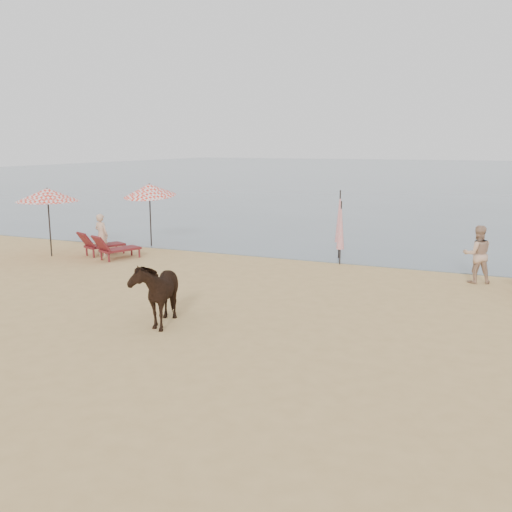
{
  "coord_description": "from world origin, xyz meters",
  "views": [
    {
      "loc": [
        6.38,
        -9.92,
        4.31
      ],
      "look_at": [
        0.0,
        5.0,
        1.1
      ],
      "focal_mm": 40.0,
      "sensor_mm": 36.0,
      "label": 1
    }
  ],
  "objects_px": {
    "umbrella_closed_left": "(340,217)",
    "cow": "(157,291)",
    "lounger_cluster_left": "(107,246)",
    "umbrella_open_left_b": "(149,190)",
    "beachgoer_right_a": "(477,254)",
    "umbrella_closed_right": "(341,226)",
    "beachgoer_left": "(102,235)",
    "umbrella_open_left_a": "(47,195)"
  },
  "relations": [
    {
      "from": "lounger_cluster_left",
      "to": "beachgoer_left",
      "type": "distance_m",
      "value": 0.56
    },
    {
      "from": "umbrella_open_left_b",
      "to": "cow",
      "type": "bearing_deg",
      "value": -75.4
    },
    {
      "from": "umbrella_closed_left",
      "to": "cow",
      "type": "height_order",
      "value": "umbrella_closed_left"
    },
    {
      "from": "umbrella_closed_right",
      "to": "beachgoer_left",
      "type": "bearing_deg",
      "value": -166.77
    },
    {
      "from": "lounger_cluster_left",
      "to": "umbrella_open_left_a",
      "type": "xyz_separation_m",
      "value": [
        -2.14,
        -0.66,
        1.93
      ]
    },
    {
      "from": "umbrella_open_left_a",
      "to": "umbrella_closed_right",
      "type": "relative_size",
      "value": 1.15
    },
    {
      "from": "umbrella_closed_right",
      "to": "beachgoer_left",
      "type": "distance_m",
      "value": 9.2
    },
    {
      "from": "umbrella_closed_left",
      "to": "umbrella_closed_right",
      "type": "bearing_deg",
      "value": -72.57
    },
    {
      "from": "umbrella_open_left_a",
      "to": "lounger_cluster_left",
      "type": "bearing_deg",
      "value": 9.68
    },
    {
      "from": "umbrella_closed_right",
      "to": "beachgoer_right_a",
      "type": "height_order",
      "value": "umbrella_closed_right"
    },
    {
      "from": "umbrella_closed_left",
      "to": "umbrella_closed_right",
      "type": "relative_size",
      "value": 1.13
    },
    {
      "from": "umbrella_closed_left",
      "to": "cow",
      "type": "distance_m",
      "value": 9.76
    },
    {
      "from": "cow",
      "to": "beachgoer_right_a",
      "type": "relative_size",
      "value": 1.05
    },
    {
      "from": "lounger_cluster_left",
      "to": "umbrella_open_left_b",
      "type": "distance_m",
      "value": 3.33
    },
    {
      "from": "umbrella_open_left_b",
      "to": "beachgoer_right_a",
      "type": "xyz_separation_m",
      "value": [
        13.01,
        -1.44,
        -1.49
      ]
    },
    {
      "from": "lounger_cluster_left",
      "to": "umbrella_closed_right",
      "type": "xyz_separation_m",
      "value": [
        8.57,
        2.29,
        0.96
      ]
    },
    {
      "from": "umbrella_open_left_b",
      "to": "umbrella_closed_left",
      "type": "height_order",
      "value": "umbrella_open_left_b"
    },
    {
      "from": "umbrella_open_left_b",
      "to": "beachgoer_left",
      "type": "bearing_deg",
      "value": -122.89
    },
    {
      "from": "beachgoer_right_a",
      "to": "beachgoer_left",
      "type": "bearing_deg",
      "value": -13.75
    },
    {
      "from": "lounger_cluster_left",
      "to": "cow",
      "type": "relative_size",
      "value": 1.25
    },
    {
      "from": "umbrella_open_left_a",
      "to": "umbrella_closed_left",
      "type": "xyz_separation_m",
      "value": [
        10.39,
        3.96,
        -0.79
      ]
    },
    {
      "from": "umbrella_open_left_a",
      "to": "umbrella_open_left_b",
      "type": "distance_m",
      "value": 4.11
    },
    {
      "from": "cow",
      "to": "umbrella_open_left_a",
      "type": "bearing_deg",
      "value": 128.34
    },
    {
      "from": "umbrella_closed_left",
      "to": "beachgoer_left",
      "type": "relative_size",
      "value": 1.57
    },
    {
      "from": "cow",
      "to": "beachgoer_left",
      "type": "bearing_deg",
      "value": 117.86
    },
    {
      "from": "beachgoer_right_a",
      "to": "cow",
      "type": "bearing_deg",
      "value": 28.9
    },
    {
      "from": "beachgoer_left",
      "to": "beachgoer_right_a",
      "type": "bearing_deg",
      "value": -168.1
    },
    {
      "from": "cow",
      "to": "umbrella_closed_right",
      "type": "bearing_deg",
      "value": 56.78
    },
    {
      "from": "lounger_cluster_left",
      "to": "umbrella_open_left_b",
      "type": "height_order",
      "value": "umbrella_open_left_b"
    },
    {
      "from": "umbrella_closed_left",
      "to": "beachgoer_right_a",
      "type": "relative_size",
      "value": 1.43
    },
    {
      "from": "beachgoer_right_a",
      "to": "lounger_cluster_left",
      "type": "bearing_deg",
      "value": -12.83
    },
    {
      "from": "umbrella_closed_right",
      "to": "umbrella_open_left_a",
      "type": "bearing_deg",
      "value": -164.62
    },
    {
      "from": "umbrella_closed_right",
      "to": "beachgoer_right_a",
      "type": "relative_size",
      "value": 1.27
    },
    {
      "from": "umbrella_open_left_b",
      "to": "cow",
      "type": "relative_size",
      "value": 1.45
    },
    {
      "from": "umbrella_open_left_b",
      "to": "umbrella_closed_left",
      "type": "xyz_separation_m",
      "value": [
        8.03,
        0.6,
        -0.8
      ]
    },
    {
      "from": "umbrella_open_left_b",
      "to": "beachgoer_right_a",
      "type": "relative_size",
      "value": 1.52
    },
    {
      "from": "lounger_cluster_left",
      "to": "beachgoer_left",
      "type": "bearing_deg",
      "value": 176.87
    },
    {
      "from": "umbrella_open_left_b",
      "to": "cow",
      "type": "distance_m",
      "value": 10.91
    },
    {
      "from": "umbrella_open_left_b",
      "to": "beachgoer_left",
      "type": "relative_size",
      "value": 1.68
    },
    {
      "from": "lounger_cluster_left",
      "to": "beachgoer_left",
      "type": "relative_size",
      "value": 1.44
    },
    {
      "from": "umbrella_closed_right",
      "to": "cow",
      "type": "relative_size",
      "value": 1.2
    },
    {
      "from": "umbrella_closed_right",
      "to": "cow",
      "type": "xyz_separation_m",
      "value": [
        -2.28,
        -8.51,
        -0.61
      ]
    }
  ]
}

